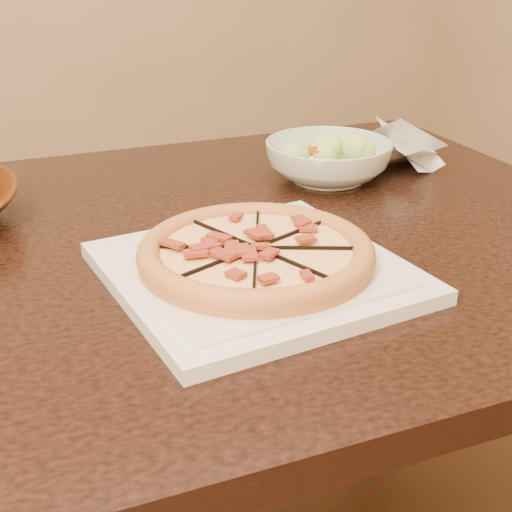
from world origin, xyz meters
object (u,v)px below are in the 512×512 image
Objects in this scene: dining_table at (131,313)px; salad_bowl at (328,161)px; pizza at (256,253)px; plate at (256,271)px.

salad_bowl is at bearing 22.63° from dining_table.
plate is at bearing -18.16° from pizza.
plate is 0.39m from salad_bowl.
dining_table is 6.98× the size of salad_bowl.
salad_bowl reaches higher than plate.
pizza is (-0.00, 0.00, 0.02)m from plate.
plate is 0.02m from pizza.
plate is at bearing -128.88° from salad_bowl.
plate is (0.13, -0.15, 0.11)m from dining_table.
pizza is at bearing 161.84° from plate.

